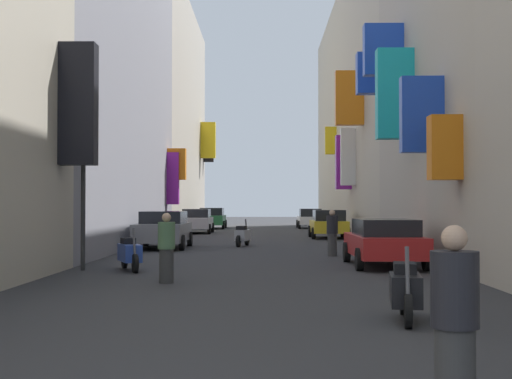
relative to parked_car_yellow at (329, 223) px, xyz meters
name	(u,v)px	position (x,y,z in m)	size (l,w,h in m)	color
ground_plane	(259,243)	(-3.58, -4.53, -0.76)	(140.00, 140.00, 0.00)	#2D2D30
building_left_mid_b	(151,118)	(-11.57, 14.34, 7.26)	(7.22, 22.28, 16.06)	#B2A899
building_right_mid_b	(384,112)	(4.42, 8.94, 6.94)	(7.35, 33.03, 15.41)	#BCB29E
parked_car_yellow	(329,223)	(0.00, 0.00, 0.00)	(1.92, 3.96, 1.46)	gold
parked_car_grey	(163,229)	(-7.36, -8.65, 0.01)	(2.01, 4.35, 1.47)	slate
parked_car_red	(384,241)	(0.02, -16.91, -0.05)	(1.94, 4.34, 1.32)	#B21E1E
parked_car_silver	(197,220)	(-7.47, 6.43, 0.01)	(1.94, 4.13, 1.47)	#B7B7BC
parked_car_white	(310,218)	(0.04, 15.61, -0.01)	(1.89, 4.09, 1.44)	white
parked_car_green	(212,218)	(-7.16, 14.93, 0.02)	(2.01, 4.44, 1.51)	#236638
scooter_silver	(243,235)	(-4.24, -7.28, -0.30)	(0.68, 1.79, 1.13)	#ADADB2
scooter_black	(405,290)	(-1.25, -26.29, -0.30)	(0.58, 1.76, 1.13)	black
scooter_blue	(130,253)	(-6.88, -18.26, -0.30)	(0.85, 1.87, 1.13)	#2D4CAD
pedestrian_crossing	(166,248)	(-5.50, -21.22, 0.00)	(0.54, 0.54, 1.55)	#363636
pedestrian_near_left	(455,325)	(-1.84, -31.24, 0.01)	(0.42, 0.42, 1.56)	#343434
pedestrian_near_right	(332,233)	(-1.06, -12.98, 0.01)	(0.48, 0.48, 1.56)	#3A3A3A
traffic_light_near_corner	(83,163)	(-8.13, -18.17, 2.07)	(0.26, 0.34, 4.16)	#2D2D2D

